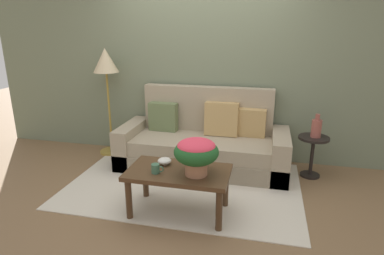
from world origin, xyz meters
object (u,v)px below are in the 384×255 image
(coffee_table, at_px, (179,177))
(side_table, at_px, (313,149))
(coffee_mug, at_px, (156,169))
(table_vase, at_px, (316,128))
(potted_plant, at_px, (196,152))
(snack_bowl, at_px, (165,161))
(floor_lamp, at_px, (106,70))
(couch, at_px, (204,144))

(coffee_table, height_order, side_table, side_table)
(coffee_mug, relative_size, table_vase, 0.43)
(side_table, relative_size, potted_plant, 1.24)
(coffee_table, bearing_deg, potted_plant, -14.86)
(side_table, xyz_separation_m, snack_bowl, (-1.57, -1.08, 0.14))
(side_table, relative_size, table_vase, 1.82)
(side_table, bearing_deg, coffee_table, -139.39)
(coffee_table, bearing_deg, coffee_mug, -150.97)
(floor_lamp, distance_m, table_vase, 2.89)
(side_table, distance_m, table_vase, 0.28)
(couch, height_order, floor_lamp, floor_lamp)
(floor_lamp, bearing_deg, couch, -6.61)
(potted_plant, bearing_deg, coffee_mug, -171.42)
(potted_plant, bearing_deg, floor_lamp, 138.52)
(table_vase, bearing_deg, coffee_table, -139.70)
(couch, bearing_deg, potted_plant, -82.07)
(couch, xyz_separation_m, floor_lamp, (-1.43, 0.17, 0.92))
(potted_plant, distance_m, snack_bowl, 0.44)
(snack_bowl, bearing_deg, coffee_table, -31.60)
(snack_bowl, relative_size, table_vase, 0.49)
(coffee_table, xyz_separation_m, snack_bowl, (-0.18, 0.11, 0.11))
(side_table, xyz_separation_m, coffee_mug, (-1.59, -1.30, 0.15))
(coffee_table, relative_size, coffee_mug, 8.17)
(floor_lamp, xyz_separation_m, snack_bowl, (1.24, -1.26, -0.73))
(snack_bowl, bearing_deg, table_vase, 34.37)
(potted_plant, height_order, table_vase, potted_plant)
(coffee_mug, bearing_deg, coffee_table, 29.03)
(floor_lamp, height_order, table_vase, floor_lamp)
(couch, relative_size, coffee_mug, 17.89)
(coffee_table, bearing_deg, floor_lamp, 135.98)
(couch, xyz_separation_m, coffee_table, (-0.01, -1.21, 0.08))
(coffee_table, height_order, table_vase, table_vase)
(coffee_table, relative_size, potted_plant, 2.38)
(floor_lamp, xyz_separation_m, potted_plant, (1.61, -1.42, -0.54))
(table_vase, bearing_deg, potted_plant, -134.39)
(floor_lamp, relative_size, snack_bowl, 10.87)
(floor_lamp, distance_m, potted_plant, 2.22)
(coffee_mug, bearing_deg, side_table, 39.36)
(couch, distance_m, table_vase, 1.43)
(couch, bearing_deg, coffee_table, -90.67)
(couch, distance_m, potted_plant, 1.32)
(couch, bearing_deg, table_vase, -0.62)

